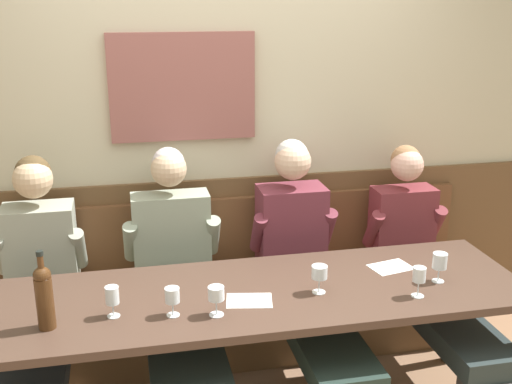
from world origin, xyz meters
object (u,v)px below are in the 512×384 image
(wine_bottle_green_tall, at_px, (44,295))
(wine_glass_mid_left, at_px, (419,276))
(wine_glass_left_end, at_px, (319,274))
(person_center_left_seat, at_px, (179,294))
(dining_table, at_px, (260,305))
(wine_glass_center_front, at_px, (216,295))
(person_right_seat, at_px, (427,273))
(wine_glass_near_bucket, at_px, (172,297))
(wine_glass_right_end, at_px, (112,297))
(person_center_right_seat, at_px, (37,300))
(wall_bench, at_px, (235,311))
(person_left_seat, at_px, (305,272))
(wine_glass_by_bottle, at_px, (440,262))

(wine_bottle_green_tall, bearing_deg, wine_glass_mid_left, -2.01)
(wine_bottle_green_tall, xyz_separation_m, wine_glass_mid_left, (1.67, -0.06, -0.05))
(wine_glass_left_end, bearing_deg, person_center_left_seat, 148.34)
(wine_bottle_green_tall, distance_m, wine_glass_left_end, 1.23)
(person_center_left_seat, bearing_deg, dining_table, -40.88)
(wine_glass_center_front, bearing_deg, person_right_seat, 21.44)
(wine_glass_near_bucket, bearing_deg, wine_glass_right_end, 169.95)
(person_center_right_seat, distance_m, wine_glass_mid_left, 1.88)
(wall_bench, height_order, person_center_left_seat, person_center_left_seat)
(person_left_seat, distance_m, wine_glass_center_front, 0.82)
(person_right_seat, bearing_deg, person_center_right_seat, 178.91)
(person_center_right_seat, xyz_separation_m, wine_bottle_green_tall, (0.11, -0.50, 0.26))
(person_center_right_seat, bearing_deg, dining_table, -17.95)
(wine_glass_right_end, bearing_deg, dining_table, 9.31)
(wine_glass_by_bottle, bearing_deg, person_right_seat, 68.58)
(wine_glass_right_end, xyz_separation_m, wine_glass_mid_left, (1.39, -0.10, 0.01))
(wall_bench, xyz_separation_m, person_right_seat, (1.04, -0.38, 0.32))
(wine_glass_mid_left, bearing_deg, person_left_seat, 123.52)
(person_right_seat, bearing_deg, wine_glass_by_bottle, -111.42)
(wine_bottle_green_tall, bearing_deg, wine_glass_left_end, 3.54)
(wine_glass_mid_left, relative_size, wine_glass_left_end, 1.08)
(wine_glass_right_end, relative_size, wine_glass_left_end, 1.04)
(wine_glass_right_end, distance_m, wine_glass_left_end, 0.95)
(person_left_seat, relative_size, wine_glass_right_end, 9.26)
(wall_bench, relative_size, person_center_left_seat, 2.21)
(wall_bench, xyz_separation_m, person_center_right_seat, (-1.07, -0.34, 0.36))
(person_left_seat, bearing_deg, wine_glass_center_front, -136.09)
(dining_table, distance_m, person_center_left_seat, 0.48)
(wine_glass_by_bottle, distance_m, wine_glass_left_end, 0.61)
(dining_table, bearing_deg, person_center_left_seat, 139.12)
(person_center_right_seat, height_order, person_left_seat, person_left_seat)
(wall_bench, xyz_separation_m, wine_bottle_green_tall, (-0.95, -0.84, 0.62))
(wall_bench, xyz_separation_m, wine_glass_left_end, (0.27, -0.76, 0.57))
(wall_bench, distance_m, wine_glass_near_bucket, 1.10)
(person_left_seat, relative_size, wine_glass_center_front, 9.66)
(wine_glass_mid_left, bearing_deg, person_center_left_seat, 153.96)
(wine_bottle_green_tall, xyz_separation_m, wine_glass_by_bottle, (1.84, 0.07, -0.05))
(wall_bench, height_order, wine_glass_left_end, wall_bench)
(person_left_seat, height_order, wine_glass_right_end, person_left_seat)
(wine_glass_center_front, xyz_separation_m, wine_glass_mid_left, (0.95, -0.02, 0.01))
(person_right_seat, height_order, wine_glass_by_bottle, person_right_seat)
(wine_glass_center_front, relative_size, wine_glass_near_bucket, 1.03)
(wall_bench, xyz_separation_m, wine_glass_near_bucket, (-0.42, -0.84, 0.56))
(person_center_left_seat, bearing_deg, wine_glass_right_end, -126.94)
(dining_table, bearing_deg, wine_glass_mid_left, -16.54)
(wall_bench, height_order, dining_table, wall_bench)
(person_center_left_seat, distance_m, wine_glass_near_bucket, 0.52)
(person_center_left_seat, distance_m, wine_glass_mid_left, 1.22)
(dining_table, height_order, wine_glass_center_front, wine_glass_center_front)
(person_center_right_seat, height_order, wine_glass_mid_left, person_center_right_seat)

